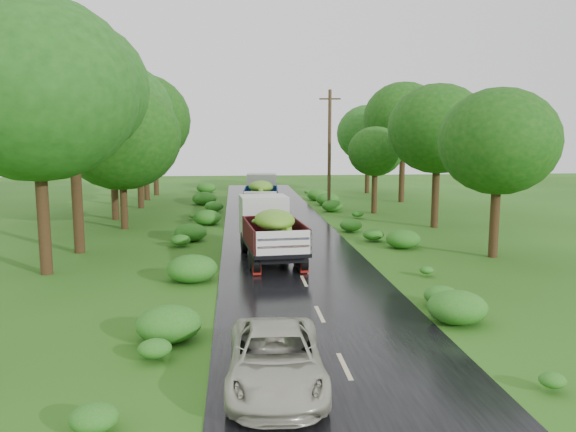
{
  "coord_description": "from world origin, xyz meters",
  "views": [
    {
      "loc": [
        -2.58,
        -16.71,
        5.58
      ],
      "look_at": [
        -0.07,
        9.74,
        1.7
      ],
      "focal_mm": 35.0,
      "sensor_mm": 36.0,
      "label": 1
    }
  ],
  "objects": [
    {
      "name": "trees_left",
      "position": [
        -9.93,
        20.59,
        6.73
      ],
      "size": [
        5.16,
        33.49,
        9.36
      ],
      "color": "black",
      "rests_on": "ground"
    },
    {
      "name": "truck_near",
      "position": [
        -1.06,
        7.96,
        1.51
      ],
      "size": [
        2.8,
        6.53,
        2.67
      ],
      "rotation": [
        0.0,
        0.0,
        0.09
      ],
      "color": "black",
      "rests_on": "ground"
    },
    {
      "name": "trees_right",
      "position": [
        9.7,
        22.69,
        5.71
      ],
      "size": [
        7.12,
        31.64,
        8.48
      ],
      "color": "black",
      "rests_on": "ground"
    },
    {
      "name": "truck_far",
      "position": [
        -0.7,
        23.2,
        1.51
      ],
      "size": [
        2.63,
        6.47,
        2.67
      ],
      "rotation": [
        0.0,
        0.0,
        -0.06
      ],
      "color": "black",
      "rests_on": "ground"
    },
    {
      "name": "car",
      "position": [
        -1.73,
        -4.88,
        0.65
      ],
      "size": [
        2.3,
        4.64,
        1.26
      ],
      "primitive_type": "imported",
      "rotation": [
        0.0,
        0.0,
        -0.04
      ],
      "color": "#B1B19D",
      "rests_on": "road"
    },
    {
      "name": "road",
      "position": [
        0.0,
        5.0,
        0.01
      ],
      "size": [
        6.5,
        80.0,
        0.02
      ],
      "primitive_type": "cube",
      "color": "black",
      "rests_on": "ground"
    },
    {
      "name": "road_lines",
      "position": [
        0.0,
        6.0,
        0.02
      ],
      "size": [
        0.12,
        69.6,
        0.0
      ],
      "color": "#BFB78C",
      "rests_on": "road"
    },
    {
      "name": "utility_pole",
      "position": [
        4.25,
        23.55,
        4.49
      ],
      "size": [
        1.53,
        0.31,
        8.73
      ],
      "rotation": [
        0.0,
        0.0,
        -0.13
      ],
      "color": "#382616",
      "rests_on": "ground"
    },
    {
      "name": "shrubs",
      "position": [
        0.0,
        14.0,
        0.35
      ],
      "size": [
        11.9,
        44.0,
        0.7
      ],
      "color": "#19691B",
      "rests_on": "ground"
    },
    {
      "name": "ground",
      "position": [
        0.0,
        0.0,
        0.0
      ],
      "size": [
        120.0,
        120.0,
        0.0
      ],
      "primitive_type": "plane",
      "color": "#224D10",
      "rests_on": "ground"
    }
  ]
}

